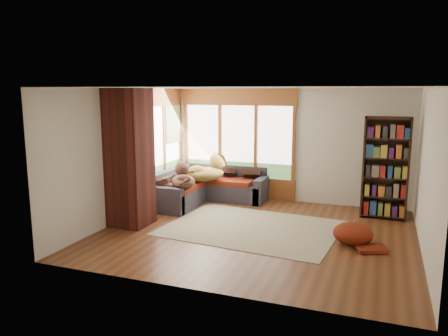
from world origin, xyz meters
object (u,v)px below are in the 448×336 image
Objects in this scene: area_rug at (252,228)px; dog_tan at (208,168)px; bookshelf at (385,168)px; sectional_sofa at (196,189)px; pouf at (353,233)px; brick_chimney at (130,158)px; dog_brindle at (183,176)px.

area_rug is 2.25m from dog_tan.
bookshelf is at bearing -51.21° from dog_tan.
sectional_sofa is 3.31× the size of pouf.
brick_chimney reaches higher than area_rug.
area_rug is at bearing 173.30° from pouf.
bookshelf is 3.80m from dog_tan.
brick_chimney is 2.24m from dog_tan.
dog_brindle is at bearing 68.53° from brick_chimney.
pouf is (3.64, -1.69, -0.11)m from sectional_sofa.
bookshelf is (4.54, 2.12, -0.27)m from brick_chimney.
brick_chimney is 0.83× the size of area_rug.
dog_brindle reaches higher than sectional_sofa.
pouf is at bearing -6.70° from area_rug.
dog_brindle reaches higher than area_rug.
dog_brindle is (-3.59, 0.90, 0.57)m from pouf.
sectional_sofa is 1.07× the size of bookshelf.
dog_tan is at bearing 70.00° from brick_chimney.
sectional_sofa is at bearing 140.76° from area_rug.
brick_chimney is 5.02m from bookshelf.
dog_brindle is at bearing -167.96° from bookshelf.
pouf is at bearing -21.90° from sectional_sofa.
dog_tan is 0.83m from dog_brindle.
brick_chimney is 1.27× the size of bookshelf.
bookshelf reaches higher than dog_brindle.
brick_chimney is at bearing -165.64° from area_rug.
dog_brindle is (0.50, 1.26, -0.54)m from brick_chimney.
brick_chimney is at bearing -154.94° from bookshelf.
pouf is 0.60× the size of dog_tan.
pouf is (1.84, -0.22, 0.18)m from area_rug.
bookshelf is 2.23× the size of dog_brindle.
dog_tan is (0.30, 0.00, 0.51)m from sectional_sofa.
brick_chimney is 2.83× the size of dog_brindle.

